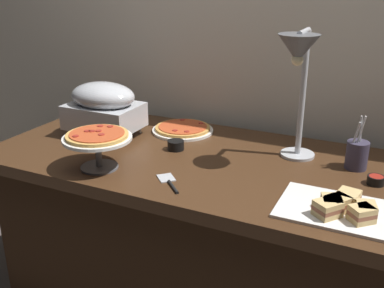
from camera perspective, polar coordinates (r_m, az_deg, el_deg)
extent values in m
cube|color=beige|center=(2.19, 8.35, 13.41)|extent=(4.40, 0.04, 2.40)
cube|color=#422816|center=(1.86, 2.89, -2.65)|extent=(1.90, 0.84, 0.05)
cube|color=black|center=(2.04, 2.69, -12.50)|extent=(1.75, 0.74, 0.71)
cylinder|color=#B7BABF|center=(2.16, -15.14, 1.33)|extent=(0.01, 0.01, 0.04)
cylinder|color=#B7BABF|center=(2.01, -9.41, 0.28)|extent=(0.01, 0.01, 0.04)
cylinder|color=#B7BABF|center=(2.30, -12.14, 2.75)|extent=(0.01, 0.01, 0.04)
cylinder|color=#B7BABF|center=(2.15, -6.57, 1.87)|extent=(0.01, 0.01, 0.04)
cube|color=#B7BABF|center=(2.13, -11.00, 3.51)|extent=(0.33, 0.24, 0.11)
ellipsoid|color=#B7BABF|center=(2.10, -11.18, 5.97)|extent=(0.31, 0.22, 0.12)
cylinder|color=#B7BABF|center=(1.93, 13.13, -1.28)|extent=(0.14, 0.14, 0.01)
cylinder|color=#B7BABF|center=(1.85, 13.78, 6.10)|extent=(0.02, 0.02, 0.50)
cylinder|color=#B7BABF|center=(1.74, 13.95, 13.57)|extent=(0.02, 0.15, 0.02)
cone|color=#595B60|center=(1.67, 13.25, 11.64)|extent=(0.15, 0.15, 0.10)
sphere|color=#F9EAB2|center=(1.68, 13.14, 10.30)|extent=(0.04, 0.04, 0.04)
cylinder|color=white|center=(2.17, -1.18, 1.72)|extent=(0.29, 0.29, 0.01)
cylinder|color=#C68E42|center=(2.16, -1.18, 2.02)|extent=(0.26, 0.26, 0.01)
cylinder|color=#B74723|center=(2.16, -1.18, 2.23)|extent=(0.23, 0.23, 0.00)
cylinder|color=maroon|center=(2.25, -1.26, 3.08)|extent=(0.02, 0.02, 0.00)
cylinder|color=maroon|center=(2.20, 1.13, 2.65)|extent=(0.02, 0.02, 0.00)
cylinder|color=maroon|center=(2.08, -0.66, 1.58)|extent=(0.02, 0.02, 0.00)
cylinder|color=maroon|center=(2.10, -2.16, 1.72)|extent=(0.02, 0.02, 0.00)
cylinder|color=#595B60|center=(1.78, -11.70, -1.24)|extent=(0.02, 0.02, 0.12)
cylinder|color=#595B60|center=(1.80, -11.58, -2.85)|extent=(0.15, 0.15, 0.01)
cylinder|color=white|center=(1.76, -11.85, 0.71)|extent=(0.27, 0.27, 0.01)
cylinder|color=gold|center=(1.75, -11.88, 1.08)|extent=(0.24, 0.24, 0.01)
cylinder|color=#B74723|center=(1.75, -11.90, 1.33)|extent=(0.21, 0.21, 0.00)
cylinder|color=maroon|center=(1.82, -11.50, 2.24)|extent=(0.02, 0.02, 0.00)
cylinder|color=maroon|center=(1.77, -12.51, 1.60)|extent=(0.02, 0.02, 0.00)
cylinder|color=maroon|center=(1.73, -14.47, 0.97)|extent=(0.02, 0.02, 0.00)
cylinder|color=maroon|center=(1.77, -11.70, 1.63)|extent=(0.02, 0.02, 0.00)
cylinder|color=maroon|center=(1.73, -11.37, 1.19)|extent=(0.02, 0.02, 0.00)
cylinder|color=maroon|center=(1.78, -13.09, 1.60)|extent=(0.02, 0.02, 0.00)
cylinder|color=maroon|center=(1.81, -10.26, 2.20)|extent=(0.02, 0.02, 0.00)
cube|color=white|center=(1.53, 18.16, -7.98)|extent=(0.39, 0.26, 0.01)
cube|color=tan|center=(1.55, 18.98, -7.09)|extent=(0.08, 0.09, 0.02)
cube|color=brown|center=(1.54, 19.05, -6.56)|extent=(0.08, 0.09, 0.01)
cube|color=tan|center=(1.53, 19.12, -6.03)|extent=(0.08, 0.09, 0.02)
cube|color=tan|center=(1.51, 17.79, -7.75)|extent=(0.09, 0.09, 0.02)
cube|color=brown|center=(1.50, 17.86, -7.21)|extent=(0.09, 0.09, 0.01)
cube|color=tan|center=(1.49, 17.93, -6.67)|extent=(0.09, 0.09, 0.02)
cube|color=tan|center=(1.47, 16.67, -8.35)|extent=(0.10, 0.10, 0.02)
cube|color=brown|center=(1.46, 16.73, -7.81)|extent=(0.10, 0.10, 0.01)
cube|color=tan|center=(1.46, 16.80, -7.25)|extent=(0.10, 0.10, 0.02)
cube|color=tan|center=(1.50, 17.11, -7.82)|extent=(0.08, 0.09, 0.02)
cube|color=brown|center=(1.49, 17.17, -7.28)|extent=(0.08, 0.09, 0.01)
cube|color=tan|center=(1.48, 17.24, -6.73)|extent=(0.08, 0.09, 0.02)
cube|color=tan|center=(1.49, 20.99, -8.41)|extent=(0.07, 0.08, 0.02)
cube|color=brown|center=(1.49, 21.07, -7.87)|extent=(0.07, 0.08, 0.01)
cube|color=tan|center=(1.48, 21.15, -7.32)|extent=(0.07, 0.08, 0.02)
cube|color=tan|center=(1.47, 20.54, -8.84)|extent=(0.09, 0.09, 0.02)
cube|color=brown|center=(1.46, 20.61, -8.29)|extent=(0.09, 0.09, 0.01)
cube|color=tan|center=(1.46, 20.69, -7.74)|extent=(0.09, 0.09, 0.02)
cylinder|color=black|center=(1.76, 22.16, -4.25)|extent=(0.06, 0.06, 0.03)
cylinder|color=maroon|center=(1.75, 22.21, -3.87)|extent=(0.05, 0.05, 0.01)
cylinder|color=black|center=(1.94, -2.06, -0.15)|extent=(0.07, 0.07, 0.04)
cylinder|color=maroon|center=(1.93, -2.07, 0.34)|extent=(0.06, 0.06, 0.01)
cylinder|color=#383347|center=(1.85, 20.07, -1.33)|extent=(0.08, 0.08, 0.11)
cylinder|color=#B7BABF|center=(1.82, 20.28, 0.63)|extent=(0.04, 0.01, 0.19)
cylinder|color=#B7BABF|center=(1.82, 19.74, 0.30)|extent=(0.04, 0.02, 0.16)
cylinder|color=#B7BABF|center=(1.84, 20.43, 0.67)|extent=(0.02, 0.01, 0.18)
cube|color=#B7BABF|center=(1.68, -3.29, -4.29)|extent=(0.09, 0.09, 0.00)
cylinder|color=black|center=(1.61, -2.41, -5.44)|extent=(0.08, 0.08, 0.01)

